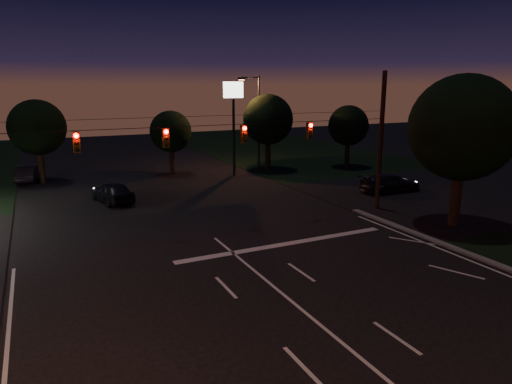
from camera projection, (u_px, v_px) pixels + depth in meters
cross_street_right at (450, 193)px, 34.97m from camera, size 20.00×16.00×0.02m
stop_bar at (286, 244)px, 23.81m from camera, size 12.00×0.50×0.01m
utility_pole_right at (376, 208)px, 30.70m from camera, size 0.30×0.30×9.00m
signal_span at (206, 135)px, 24.31m from camera, size 24.00×0.40×1.56m
pole_sign_right at (233, 106)px, 40.72m from camera, size 1.80×0.30×8.40m
street_light_right_far at (256, 115)px, 44.07m from camera, size 2.20×0.35×9.00m
tree_right_near at (461, 129)px, 25.82m from camera, size 6.00×6.00×8.76m
tree_far_b at (38, 128)px, 37.92m from camera, size 4.60×4.60×6.98m
tree_far_c at (171, 132)px, 41.85m from camera, size 3.80×3.80×5.86m
tree_far_d at (268, 120)px, 43.74m from camera, size 4.80×4.80×7.30m
tree_far_e at (348, 126)px, 45.53m from camera, size 4.00×4.00×6.18m
car_oncoming_a at (112, 192)px, 32.11m from camera, size 2.74×4.75×1.52m
car_oncoming_b at (29, 173)px, 39.34m from camera, size 2.35×4.54×1.43m
car_cross at (390, 183)px, 35.27m from camera, size 5.03×2.13×1.45m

